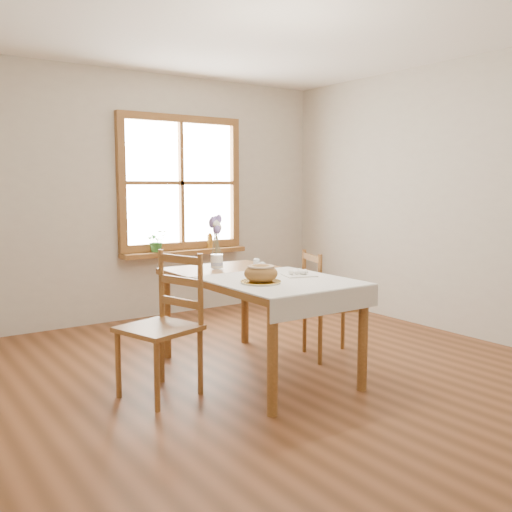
{
  "coord_description": "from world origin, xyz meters",
  "views": [
    {
      "loc": [
        -2.42,
        -3.18,
        1.43
      ],
      "look_at": [
        0.0,
        0.3,
        0.9
      ],
      "focal_mm": 40.0,
      "sensor_mm": 36.0,
      "label": 1
    }
  ],
  "objects_px": {
    "chair_right": "(332,304)",
    "flower_vase": "(217,262)",
    "dining_table": "(256,287)",
    "bread_plate": "(261,282)",
    "chair_left": "(159,326)"
  },
  "relations": [
    {
      "from": "dining_table",
      "to": "bread_plate",
      "type": "bearing_deg",
      "value": -119.76
    },
    {
      "from": "dining_table",
      "to": "flower_vase",
      "type": "height_order",
      "value": "flower_vase"
    },
    {
      "from": "chair_left",
      "to": "chair_right",
      "type": "distance_m",
      "value": 1.58
    },
    {
      "from": "dining_table",
      "to": "chair_right",
      "type": "xyz_separation_m",
      "value": [
        0.76,
        -0.03,
        -0.22
      ]
    },
    {
      "from": "chair_right",
      "to": "chair_left",
      "type": "bearing_deg",
      "value": 109.53
    },
    {
      "from": "chair_right",
      "to": "flower_vase",
      "type": "relative_size",
      "value": 8.05
    },
    {
      "from": "dining_table",
      "to": "bread_plate",
      "type": "xyz_separation_m",
      "value": [
        -0.19,
        -0.33,
        0.1
      ]
    },
    {
      "from": "flower_vase",
      "to": "dining_table",
      "type": "bearing_deg",
      "value": -82.29
    },
    {
      "from": "dining_table",
      "to": "flower_vase",
      "type": "relative_size",
      "value": 14.47
    },
    {
      "from": "chair_left",
      "to": "bread_plate",
      "type": "relative_size",
      "value": 3.59
    },
    {
      "from": "bread_plate",
      "to": "chair_right",
      "type": "bearing_deg",
      "value": 17.89
    },
    {
      "from": "dining_table",
      "to": "bread_plate",
      "type": "height_order",
      "value": "bread_plate"
    },
    {
      "from": "chair_right",
      "to": "bread_plate",
      "type": "relative_size",
      "value": 3.28
    },
    {
      "from": "dining_table",
      "to": "chair_right",
      "type": "relative_size",
      "value": 1.8
    },
    {
      "from": "dining_table",
      "to": "flower_vase",
      "type": "distance_m",
      "value": 0.49
    }
  ]
}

